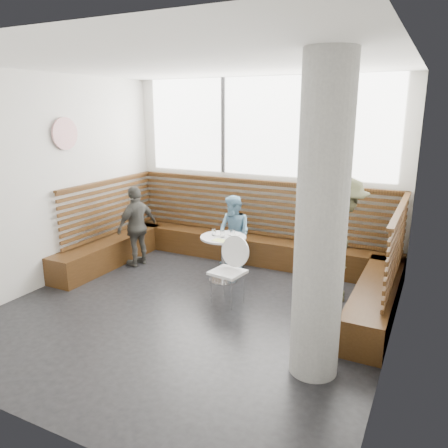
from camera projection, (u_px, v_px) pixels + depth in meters
The scene contains 15 objects.
room at pixel (189, 196), 5.53m from camera, with size 5.00×5.00×3.20m.
booth at pixel (244, 247), 7.36m from camera, with size 5.00×2.50×1.44m.
concrete_column at pixel (321, 224), 4.21m from camera, with size 0.50×0.50×3.20m, color gray.
wall_art at pixel (65, 134), 6.76m from camera, with size 0.50×0.50×0.03m, color white.
cafe_table at pixel (223, 249), 6.87m from camera, with size 0.72×0.72×0.74m.
cafe_chair at pixel (230, 264), 6.13m from camera, with size 0.45×0.44×0.94m.
adult_man at pixel (342, 239), 6.19m from camera, with size 1.15×0.66×1.78m, color #515539.
child_back at pixel (234, 233), 7.38m from camera, with size 0.62×0.48×1.27m, color #6E9FBF.
child_left at pixel (137, 226), 7.57m from camera, with size 0.82×0.34×1.40m, color #46443F.
plate_near at pixel (218, 234), 6.91m from camera, with size 0.20×0.20×0.01m, color white.
plate_far at pixel (234, 234), 6.91m from camera, with size 0.20×0.20×0.01m, color white.
glass_left at pixel (214, 232), 6.86m from camera, with size 0.06×0.06×0.10m, color white.
glass_mid at pixel (222, 234), 6.76m from camera, with size 0.07×0.07×0.10m, color white.
glass_right at pixel (232, 234), 6.74m from camera, with size 0.08×0.08×0.12m, color white.
menu_card at pixel (220, 240), 6.61m from camera, with size 0.22×0.15×0.00m, color #A5C64C.
Camera 1 is at (2.83, -4.66, 2.68)m, focal length 35.00 mm.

